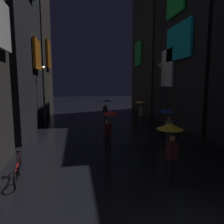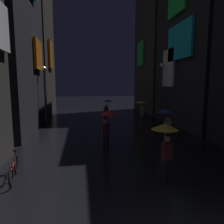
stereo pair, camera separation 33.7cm
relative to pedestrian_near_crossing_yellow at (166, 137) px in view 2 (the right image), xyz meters
The scene contains 11 objects.
building_left_far 21.92m from the pedestrian_near_crossing_yellow, 114.25° to the left, with size 4.25×7.40×22.30m.
building_right_mid 13.32m from the pedestrian_near_crossing_yellow, 54.29° to the left, with size 4.25×8.40×15.95m.
building_right_far 21.45m from the pedestrian_near_crossing_yellow, 69.24° to the left, with size 4.25×7.59×21.76m.
pedestrian_near_crossing_yellow is the anchor object (origin of this frame).
pedestrian_foreground_left_blue 4.33m from the pedestrian_near_crossing_yellow, 65.80° to the left, with size 0.90×0.90×2.12m.
pedestrian_foreground_right_blue 11.61m from the pedestrian_near_crossing_yellow, 92.13° to the left, with size 0.90×0.90×2.12m.
pedestrian_far_right_red 3.96m from the pedestrian_near_crossing_yellow, 111.73° to the left, with size 0.90×0.90×2.12m.
pedestrian_midstreet_centre_yellow 10.06m from the pedestrian_near_crossing_yellow, 77.45° to the left, with size 0.90×0.90×2.12m.
bicycle_parked_at_storefront 5.50m from the pedestrian_near_crossing_yellow, 167.71° to the left, with size 0.34×1.81×0.96m.
streetlamp_right_far 11.97m from the pedestrian_near_crossing_yellow, 68.34° to the left, with size 0.36×0.36×5.34m.
streetlamp_left_far 12.08m from the pedestrian_near_crossing_yellow, 117.95° to the left, with size 0.36×0.36×4.87m.
Camera 2 is at (-2.16, -2.48, 3.37)m, focal length 32.00 mm.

